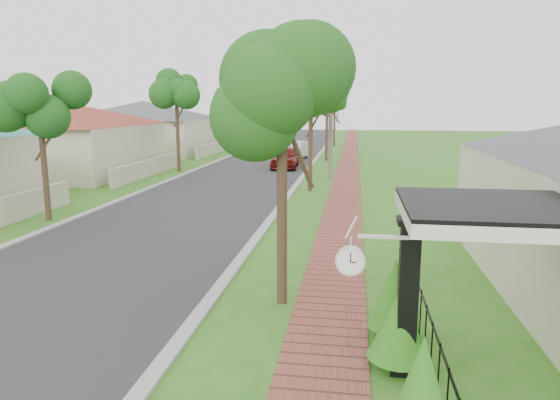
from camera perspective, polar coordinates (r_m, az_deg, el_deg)
The scene contains 16 objects.
ground at distance 10.22m, azimuth -13.73°, elevation -13.76°, with size 160.00×160.00×0.00m, color #29701A.
road at distance 29.64m, azimuth -4.56°, elevation 2.59°, with size 7.00×120.00×0.02m, color #28282B.
kerb_right at distance 29.03m, azimuth 2.48°, elevation 2.44°, with size 0.30×120.00×0.10m, color #9E9E99.
kerb_left at distance 30.67m, azimuth -11.23°, elevation 2.69°, with size 0.30×120.00×0.10m, color #9E9E99.
sidewalk at distance 28.88m, azimuth 7.62°, elevation 2.31°, with size 1.50×120.00×0.03m, color #974C3C.
porch_post at distance 8.22m, azimuth 14.35°, elevation -11.52°, with size 0.48×0.48×2.52m.
picket_fence at distance 9.40m, azimuth 15.74°, elevation -12.55°, with size 0.03×8.02×1.00m.
street_trees at distance 36.02m, azimuth -1.97°, elevation 11.29°, with size 10.70×37.65×5.89m.
hedge_row at distance 7.76m, azimuth 13.94°, elevation -15.82°, with size 0.90×4.57×1.91m.
far_house_red at distance 34.16m, azimuth -24.72°, elevation 6.67°, with size 15.56×15.56×4.60m.
far_house_grey at distance 46.51m, azimuth -15.25°, elevation 8.09°, with size 15.56×15.56×4.60m.
parked_car_red at distance 33.91m, azimuth 0.58°, elevation 4.89°, with size 1.73×4.29×1.46m, color #62110E.
parked_car_white at distance 39.54m, azimuth 1.73°, elevation 5.69°, with size 1.50×4.30×1.42m, color silver.
near_tree at distance 10.18m, azimuth 0.24°, elevation 11.38°, with size 2.10×2.10×5.40m.
utility_pole at distance 28.16m, azimuth 5.84°, elevation 10.36°, with size 1.20×0.24×7.93m.
station_clock at distance 7.51m, azimuth 8.32°, elevation -6.69°, with size 1.07×0.13×0.63m.
Camera 1 is at (3.67, -8.57, 4.19)m, focal length 32.00 mm.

